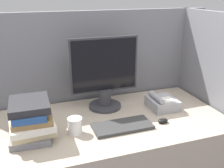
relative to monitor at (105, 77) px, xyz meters
The scene contains 9 objects.
cubicle_panel_rear 0.36m from the monitor, 91.52° to the left, with size 1.87×0.04×1.44m.
cubicle_panel_right 0.84m from the monitor, 12.87° to the right, with size 0.04×0.83×1.44m.
desk 0.65m from the monitor, 91.61° to the right, with size 1.47×0.77×0.77m.
monitor is the anchor object (origin of this frame).
keyboard 0.39m from the monitor, 88.01° to the right, with size 0.37×0.17×0.02m.
mouse 0.50m from the monitor, 51.66° to the right, with size 0.07×0.04×0.03m.
coffee_cup 0.44m from the monitor, 133.34° to the right, with size 0.09×0.09×0.10m.
book_stack 0.59m from the monitor, 154.32° to the right, with size 0.26×0.33×0.23m.
desk_telephone 0.45m from the monitor, 21.60° to the right, with size 0.19×0.21×0.11m.
Camera 1 is at (-0.51, -1.06, 1.59)m, focal length 42.00 mm.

